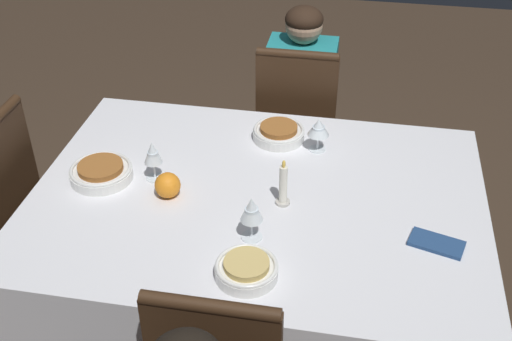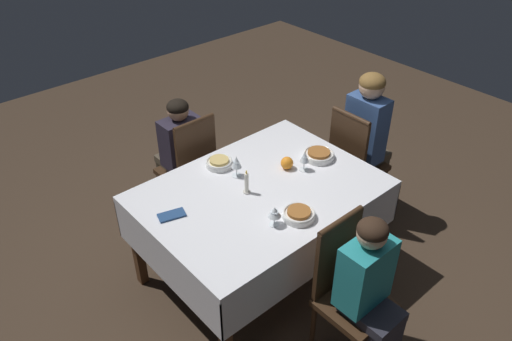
{
  "view_description": "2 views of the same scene",
  "coord_description": "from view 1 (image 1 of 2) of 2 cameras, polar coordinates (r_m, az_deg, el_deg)",
  "views": [
    {
      "loc": [
        -0.3,
        1.69,
        2.06
      ],
      "look_at": [
        0.01,
        -0.02,
        0.85
      ],
      "focal_mm": 45.0,
      "sensor_mm": 36.0,
      "label": 1
    },
    {
      "loc": [
        -1.71,
        -1.92,
        2.7
      ],
      "look_at": [
        -0.03,
        0.01,
        0.91
      ],
      "focal_mm": 35.0,
      "sensor_mm": 36.0,
      "label": 2
    }
  ],
  "objects": [
    {
      "name": "wine_glass_north",
      "position": [
        1.92,
        -0.4,
        -3.6
      ],
      "size": [
        0.07,
        0.07,
        0.15
      ],
      "color": "white",
      "rests_on": "dining_table"
    },
    {
      "name": "bowl_north",
      "position": [
        1.84,
        -0.85,
        -8.73
      ],
      "size": [
        0.18,
        0.18,
        0.06
      ],
      "color": "white",
      "rests_on": "dining_table"
    },
    {
      "name": "wine_glass_east",
      "position": [
        2.2,
        -9.17,
        1.44
      ],
      "size": [
        0.06,
        0.06,
        0.15
      ],
      "color": "white",
      "rests_on": "dining_table"
    },
    {
      "name": "napkin_red_folded",
      "position": [
        2.03,
        15.75,
        -6.25
      ],
      "size": [
        0.18,
        0.13,
        0.01
      ],
      "rotation": [
        0.0,
        0.0,
        -0.28
      ],
      "color": "navy",
      "rests_on": "dining_table"
    },
    {
      "name": "dining_table",
      "position": [
        2.21,
        0.1,
        -4.06
      ],
      "size": [
        1.52,
        1.11,
        0.76
      ],
      "color": "silver",
      "rests_on": "ground_plane"
    },
    {
      "name": "orange_fruit",
      "position": [
        2.14,
        -7.86,
        -1.3
      ],
      "size": [
        0.09,
        0.09,
        0.09
      ],
      "primitive_type": "sphere",
      "color": "orange",
      "rests_on": "dining_table"
    },
    {
      "name": "bowl_south",
      "position": [
        2.43,
        2.03,
        3.41
      ],
      "size": [
        0.2,
        0.2,
        0.06
      ],
      "color": "white",
      "rests_on": "dining_table"
    },
    {
      "name": "person_child_teal",
      "position": [
        3.03,
        4.09,
        6.02
      ],
      "size": [
        0.3,
        0.33,
        1.08
      ],
      "color": "#282833",
      "rests_on": "ground_plane"
    },
    {
      "name": "candle_centerpiece",
      "position": [
        2.08,
        2.43,
        -1.48
      ],
      "size": [
        0.05,
        0.05,
        0.17
      ],
      "color": "beige",
      "rests_on": "dining_table"
    },
    {
      "name": "bowl_east",
      "position": [
        2.28,
        -13.62,
        -0.13
      ],
      "size": [
        0.22,
        0.22,
        0.06
      ],
      "color": "white",
      "rests_on": "dining_table"
    },
    {
      "name": "chair_south",
      "position": [
        2.93,
        3.66,
        3.4
      ],
      "size": [
        0.37,
        0.37,
        0.98
      ],
      "color": "#382314",
      "rests_on": "ground_plane"
    },
    {
      "name": "wine_glass_south",
      "position": [
        2.34,
        5.58,
        3.76
      ],
      "size": [
        0.08,
        0.08,
        0.13
      ],
      "color": "white",
      "rests_on": "dining_table"
    }
  ]
}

